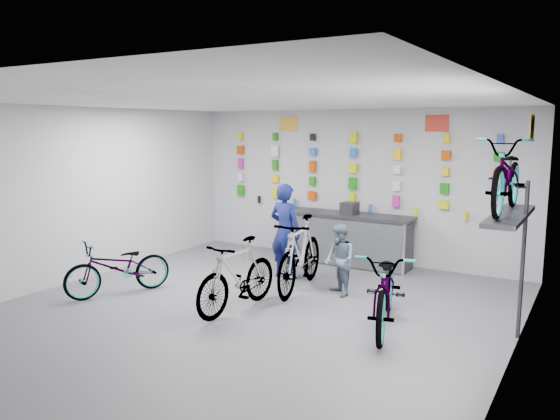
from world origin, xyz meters
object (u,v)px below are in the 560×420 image
Objects in this scene: counter at (344,239)px; bike_service at (300,254)px; clerk at (285,231)px; customer at (339,260)px; bike_left at (119,267)px; bike_right at (387,288)px; bike_center at (237,275)px.

bike_service reaches higher than counter.
customer is (1.26, -0.46, -0.27)m from clerk.
bike_service is 1.20× the size of clerk.
bike_service is (0.12, -1.99, 0.12)m from counter.
bike_service is 1.76× the size of customer.
bike_left is 0.85× the size of bike_service.
bike_right is (1.92, -2.89, 0.06)m from counter.
clerk is at bearing 76.18° from bike_left.
clerk reaches higher than bike_service.
bike_service is at bearing 81.14° from bike_center.
bike_left is at bearing -154.06° from bike_service.
bike_right is 1.50m from customer.
bike_center reaches higher than counter.
bike_center is at bearing -93.11° from counter.
bike_left is at bearing -166.64° from bike_center.
counter is 1.30× the size of bike_right.
bike_center is 2.15m from bike_right.
clerk is at bearing 133.22° from bike_right.
clerk is at bearing 102.83° from bike_center.
bike_left is 1.01× the size of clerk.
bike_left is at bearing 174.93° from bike_right.
counter is at bearing 90.81° from bike_center.
clerk reaches higher than bike_center.
bike_center is (-0.18, -3.33, 0.04)m from counter.
bike_center is 0.87× the size of bike_service.
counter is 2.36× the size of customer.
customer is (0.78, -1.91, 0.09)m from counter.
bike_service is at bearing 142.81° from clerk.
customer reaches higher than counter.
counter is at bearing 107.86° from bike_right.
clerk is at bearing 128.24° from bike_service.
bike_center reaches higher than bike_left.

